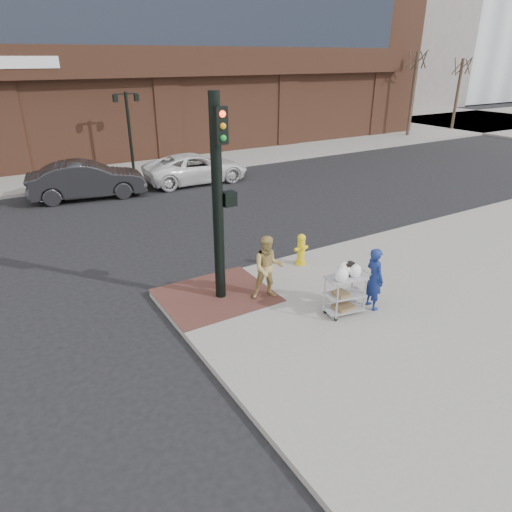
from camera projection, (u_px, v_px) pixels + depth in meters
ground at (254, 309)px, 11.43m from camera, size 220.00×220.00×0.00m
sidewalk_far at (191, 123)px, 42.37m from camera, size 65.00×36.00×0.15m
brick_curb_ramp at (216, 295)px, 11.78m from camera, size 2.80×2.40×0.01m
filler_block at (371, 28)px, 56.57m from camera, size 14.00×20.00×18.00m
bare_tree_a at (418, 49)px, 33.24m from camera, size 1.80×1.80×7.20m
bare_tree_b at (464, 56)px, 36.67m from camera, size 1.80×1.80×6.70m
lamp_post at (129, 123)px, 23.84m from camera, size 1.32×0.22×4.00m
traffic_signal_pole at (219, 195)px, 10.67m from camera, size 0.61×0.51×5.00m
woman_blue at (374, 279)px, 10.93m from camera, size 0.45×0.61×1.56m
pedestrian_tan at (268, 268)px, 11.37m from camera, size 0.98×0.88×1.66m
sedan_dark at (87, 180)px, 20.07m from camera, size 5.17×2.52×1.63m
minivan_white at (196, 168)px, 22.66m from camera, size 5.25×2.60×1.43m
utility_cart at (345, 291)px, 10.76m from camera, size 1.01×0.68×1.29m
fire_hydrant at (301, 249)px, 13.37m from camera, size 0.45×0.31×0.95m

